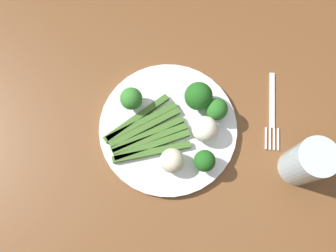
{
  "coord_description": "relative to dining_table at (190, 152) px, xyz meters",
  "views": [
    {
      "loc": [
        0.03,
        0.16,
        1.38
      ],
      "look_at": [
        0.05,
        -0.02,
        0.76
      ],
      "focal_mm": 35.79,
      "sensor_mm": 36.0,
      "label": 1
    }
  ],
  "objects": [
    {
      "name": "cauliflower_edge",
      "position": [
        -0.02,
        -0.02,
        0.13
      ],
      "size": [
        0.05,
        0.05,
        0.05
      ],
      "primitive_type": "sphere",
      "color": "white",
      "rests_on": "plate"
    },
    {
      "name": "asparagus_bundle",
      "position": [
        0.09,
        -0.0,
        0.11
      ],
      "size": [
        0.17,
        0.15,
        0.01
      ],
      "rotation": [
        0.0,
        0.0,
        3.69
      ],
      "color": "#3D6626",
      "rests_on": "plate"
    },
    {
      "name": "broccoli_left",
      "position": [
        0.0,
        -0.08,
        0.14
      ],
      "size": [
        0.05,
        0.05,
        0.07
      ],
      "color": "#4C7F2B",
      "rests_on": "plate"
    },
    {
      "name": "ground_plane",
      "position": [
        0.0,
        0.0,
        -0.66
      ],
      "size": [
        6.0,
        6.0,
        0.02
      ],
      "primitive_type": "cube",
      "color": "tan"
    },
    {
      "name": "water_glass",
      "position": [
        -0.2,
        0.03,
        0.14
      ],
      "size": [
        0.07,
        0.07,
        0.11
      ],
      "primitive_type": "cylinder",
      "color": "silver",
      "rests_on": "dining_table"
    },
    {
      "name": "fork",
      "position": [
        -0.15,
        -0.08,
        0.09
      ],
      "size": [
        0.03,
        0.17,
        0.0
      ],
      "rotation": [
        0.0,
        0.0,
        1.6
      ],
      "color": "silver",
      "rests_on": "dining_table"
    },
    {
      "name": "plate",
      "position": [
        0.05,
        -0.02,
        0.1
      ],
      "size": [
        0.27,
        0.27,
        0.01
      ],
      "primitive_type": "cylinder",
      "color": "white",
      "rests_on": "dining_table"
    },
    {
      "name": "broccoli_back_right",
      "position": [
        -0.04,
        -0.06,
        0.13
      ],
      "size": [
        0.04,
        0.04,
        0.05
      ],
      "color": "#568E33",
      "rests_on": "plate"
    },
    {
      "name": "broccoli_back",
      "position": [
        -0.02,
        0.04,
        0.13
      ],
      "size": [
        0.04,
        0.04,
        0.05
      ],
      "color": "#4C7F2B",
      "rests_on": "plate"
    },
    {
      "name": "dining_table",
      "position": [
        0.0,
        0.0,
        0.0
      ],
      "size": [
        1.45,
        1.02,
        0.74
      ],
      "color": "brown",
      "rests_on": "ground_plane"
    },
    {
      "name": "cauliflower_near_fork",
      "position": [
        0.04,
        0.05,
        0.13
      ],
      "size": [
        0.05,
        0.05,
        0.05
      ],
      "primitive_type": "sphere",
      "color": "beige",
      "rests_on": "plate"
    },
    {
      "name": "broccoli_front",
      "position": [
        0.13,
        -0.06,
        0.14
      ],
      "size": [
        0.04,
        0.04,
        0.05
      ],
      "color": "#609E3D",
      "rests_on": "plate"
    }
  ]
}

